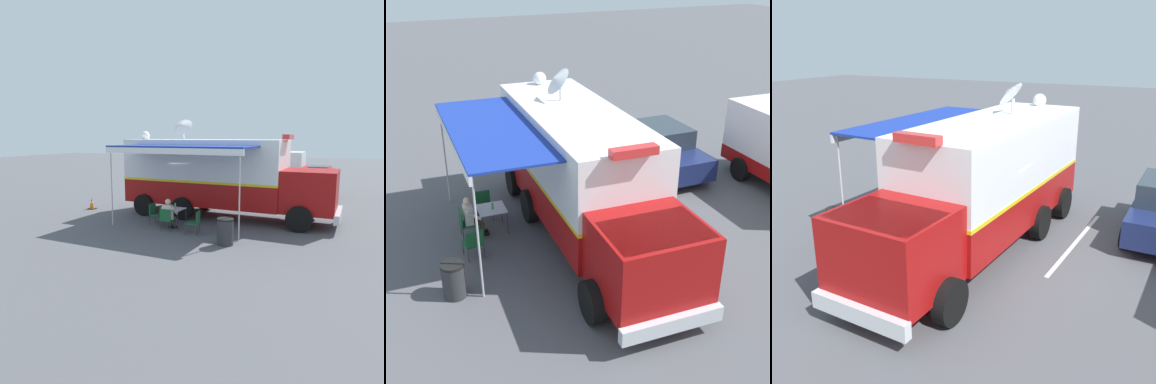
# 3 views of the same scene
# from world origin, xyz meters

# --- Properties ---
(ground_plane) EXTENTS (100.00, 100.00, 0.00)m
(ground_plane) POSITION_xyz_m (0.00, 0.00, 0.00)
(ground_plane) COLOR #515156
(lot_stripe) EXTENTS (0.38, 4.80, 0.01)m
(lot_stripe) POSITION_xyz_m (-2.32, -0.65, 0.00)
(lot_stripe) COLOR silver
(lot_stripe) RESTS_ON ground
(command_truck) EXTENTS (5.16, 9.61, 4.53)m
(command_truck) POSITION_xyz_m (0.07, 0.74, 1.94)
(command_truck) COLOR #9E0F0F
(command_truck) RESTS_ON ground
(folding_table) EXTENTS (0.84, 0.84, 0.73)m
(folding_table) POSITION_xyz_m (2.42, -0.47, 0.67)
(folding_table) COLOR silver
(folding_table) RESTS_ON ground
(water_bottle) EXTENTS (0.07, 0.07, 0.22)m
(water_bottle) POSITION_xyz_m (2.40, -0.41, 0.83)
(water_bottle) COLOR #3F9959
(water_bottle) RESTS_ON folding_table
(folding_chair_at_table) EXTENTS (0.50, 0.50, 0.87)m
(folding_chair_at_table) POSITION_xyz_m (3.22, -0.39, 0.51)
(folding_chair_at_table) COLOR #19562D
(folding_chair_at_table) RESTS_ON ground
(folding_chair_beside_table) EXTENTS (0.50, 0.50, 0.87)m
(folding_chair_beside_table) POSITION_xyz_m (2.46, -1.32, 0.51)
(folding_chair_beside_table) COLOR #19562D
(folding_chair_beside_table) RESTS_ON ground
(folding_chair_spare_by_truck) EXTENTS (0.53, 0.53, 0.87)m
(folding_chair_spare_by_truck) POSITION_xyz_m (3.27, 0.81, 0.51)
(folding_chair_spare_by_truck) COLOR #19562D
(folding_chair_spare_by_truck) RESTS_ON ground
(seated_responder) EXTENTS (0.68, 0.57, 1.25)m
(seated_responder) POSITION_xyz_m (3.04, -0.38, 0.65)
(seated_responder) COLOR silver
(seated_responder) RESTS_ON ground
(trash_bin) EXTENTS (0.57, 0.57, 0.91)m
(trash_bin) POSITION_xyz_m (4.10, 2.24, 0.46)
(trash_bin) COLOR #2D2D33
(trash_bin) RESTS_ON ground
(traffic_cone) EXTENTS (0.36, 0.36, 0.58)m
(traffic_cone) POSITION_xyz_m (0.82, -5.81, 0.28)
(traffic_cone) COLOR black
(traffic_cone) RESTS_ON ground
(support_truck) EXTENTS (2.56, 6.88, 2.70)m
(support_truck) POSITION_xyz_m (-7.63, 1.62, 1.39)
(support_truck) COLOR white
(support_truck) RESTS_ON ground
(car_behind_truck) EXTENTS (2.08, 4.23, 1.76)m
(car_behind_truck) POSITION_xyz_m (-4.52, -2.24, 0.88)
(car_behind_truck) COLOR navy
(car_behind_truck) RESTS_ON ground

